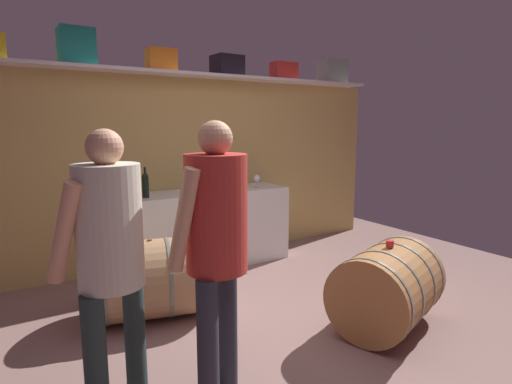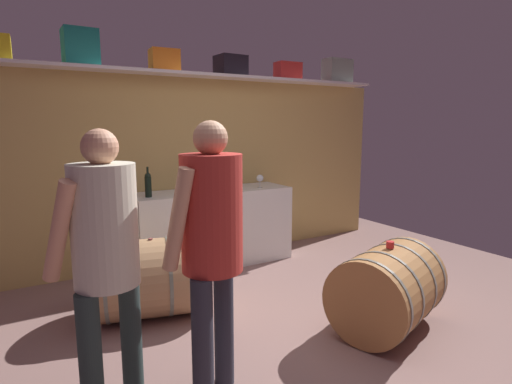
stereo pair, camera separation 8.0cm
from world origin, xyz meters
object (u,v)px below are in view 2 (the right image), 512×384
toolcase_red (288,71)px  wine_barrel_far (152,277)px  wine_barrel_near (387,289)px  winemaker_pouring (105,247)px  toolcase_teal (80,48)px  wine_bottle_dark (148,184)px  toolcase_black (231,66)px  red_funnel (200,185)px  visitor_tasting (211,234)px  toolcase_grey (337,71)px  wine_glass (260,179)px  work_cabinet (213,227)px  toolcase_orange (164,61)px  tasting_cup (390,245)px

toolcase_red → wine_barrel_far: bearing=-149.7°
toolcase_red → wine_barrel_far: (-2.12, -1.12, -1.91)m
wine_barrel_near → winemaker_pouring: winemaker_pouring is taller
toolcase_teal → wine_bottle_dark: size_ratio=1.10×
toolcase_black → red_funnel: size_ratio=2.90×
toolcase_black → winemaker_pouring: size_ratio=0.20×
visitor_tasting → red_funnel: bearing=28.1°
toolcase_grey → wine_glass: (-1.39, -0.31, -1.32)m
toolcase_teal → wine_bottle_dark: toolcase_teal is taller
toolcase_teal → work_cabinet: size_ratio=0.19×
red_funnel → visitor_tasting: (-0.87, -2.25, 0.08)m
toolcase_orange → toolcase_grey: (2.38, 0.00, 0.04)m
toolcase_black → winemaker_pouring: bearing=-132.9°
toolcase_teal → toolcase_grey: bearing=-1.8°
toolcase_orange → visitor_tasting: bearing=-99.9°
visitor_tasting → wine_barrel_far: bearing=49.2°
tasting_cup → wine_glass: bearing=89.6°
wine_barrel_near → winemaker_pouring: 2.14m
toolcase_red → wine_glass: bearing=-149.6°
toolcase_black → toolcase_red: (0.80, 0.00, -0.01)m
toolcase_teal → red_funnel: bearing=-6.0°
toolcase_orange → toolcase_teal: bearing=-177.0°
toolcase_teal → work_cabinet: toolcase_teal is taller
red_funnel → wine_barrel_far: (-0.87, -1.03, -0.58)m
wine_bottle_dark → visitor_tasting: size_ratio=0.19×
work_cabinet → visitor_tasting: bearing=-114.5°
toolcase_grey → wine_barrel_far: bearing=-160.7°
toolcase_orange → toolcase_red: 1.58m
toolcase_teal → visitor_tasting: toolcase_teal is taller
visitor_tasting → tasting_cup: bearing=-38.3°
toolcase_orange → toolcase_red: toolcase_orange is taller
wine_barrel_far → red_funnel: bearing=63.6°
toolcase_teal → work_cabinet: bearing=-10.3°
toolcase_teal → wine_barrel_near: bearing=-53.6°
toolcase_orange → red_funnel: toolcase_orange is taller
toolcase_teal → toolcase_black: size_ratio=1.07×
wine_glass → tasting_cup: wine_glass is taller
work_cabinet → wine_bottle_dark: bearing=-173.6°
toolcase_red → tasting_cup: bearing=-102.5°
red_funnel → toolcase_grey: bearing=2.3°
toolcase_orange → toolcase_grey: bearing=3.0°
toolcase_black → wine_glass: toolcase_black is taller
wine_barrel_near → visitor_tasting: bearing=163.4°
toolcase_orange → wine_barrel_far: 2.29m
work_cabinet → tasting_cup: bearing=-75.7°
visitor_tasting → work_cabinet: bearing=24.7°
toolcase_red → visitor_tasting: toolcase_red is taller
red_funnel → wine_barrel_near: size_ratio=0.11×
toolcase_teal → toolcase_black: bearing=-1.8°
toolcase_black → wine_glass: (0.21, -0.31, -1.28)m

